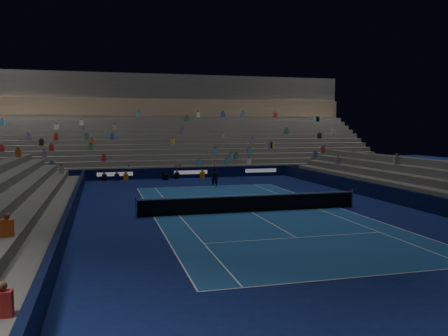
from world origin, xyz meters
The scene contains 10 objects.
ground centered at (0.00, 0.00, 0.00)m, with size 90.00×90.00×0.00m, color #0D1852.
court_surface centered at (0.00, 0.00, 0.01)m, with size 10.97×23.77×0.01m, color #194B8B.
sponsor_barrier_far centered at (0.00, 18.50, 0.50)m, with size 44.00×0.25×1.00m, color black.
sponsor_barrier_east centered at (9.70, 0.00, 0.50)m, with size 0.25×37.00×1.00m, color black.
sponsor_barrier_west centered at (-9.70, 0.00, 0.50)m, with size 0.25×37.00×1.00m, color black.
grandstand_main centered at (0.00, 27.90, 3.38)m, with size 44.00×15.20×11.20m.
grandstand_east centered at (13.17, 0.00, 0.92)m, with size 5.00×37.00×2.50m.
tennis_net centered at (0.00, 0.00, 0.50)m, with size 12.90×0.10×1.10m.
tennis_player centered at (0.57, 11.16, 0.80)m, with size 0.58×0.38×1.60m, color black.
broadcast_camera centered at (-2.54, 17.34, 0.30)m, with size 0.49×0.91×0.57m.
Camera 1 is at (-8.10, -24.84, 4.79)m, focal length 37.39 mm.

